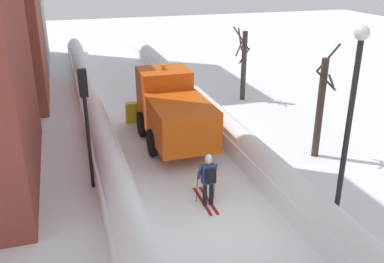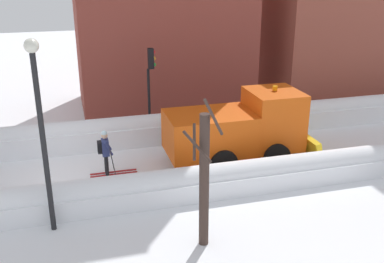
{
  "view_description": "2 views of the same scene",
  "coord_description": "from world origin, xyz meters",
  "px_view_note": "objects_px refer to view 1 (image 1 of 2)",
  "views": [
    {
      "loc": [
        -3.95,
        -9.86,
        7.4
      ],
      "look_at": [
        0.68,
        5.0,
        1.12
      ],
      "focal_mm": 39.99,
      "sensor_mm": 36.0,
      "label": 1
    },
    {
      "loc": [
        16.3,
        0.33,
        7.76
      ],
      "look_at": [
        0.43,
        4.73,
        1.56
      ],
      "focal_mm": 42.56,
      "sensor_mm": 36.0,
      "label": 2
    }
  ],
  "objects_px": {
    "plow_truck": "(172,110)",
    "bare_tree_near": "(320,107)",
    "street_lamp": "(351,107)",
    "skier": "(208,178)",
    "bare_tree_mid": "(244,64)",
    "traffic_light_pole": "(85,106)"
  },
  "relations": [
    {
      "from": "street_lamp",
      "to": "bare_tree_mid",
      "type": "height_order",
      "value": "street_lamp"
    },
    {
      "from": "traffic_light_pole",
      "to": "street_lamp",
      "type": "bearing_deg",
      "value": -32.67
    },
    {
      "from": "skier",
      "to": "street_lamp",
      "type": "bearing_deg",
      "value": -29.68
    },
    {
      "from": "skier",
      "to": "bare_tree_near",
      "type": "height_order",
      "value": "bare_tree_near"
    },
    {
      "from": "street_lamp",
      "to": "bare_tree_mid",
      "type": "bearing_deg",
      "value": 79.85
    },
    {
      "from": "skier",
      "to": "bare_tree_near",
      "type": "distance_m",
      "value": 5.95
    },
    {
      "from": "street_lamp",
      "to": "bare_tree_mid",
      "type": "xyz_separation_m",
      "value": [
        2.16,
        12.06,
        -1.62
      ]
    },
    {
      "from": "bare_tree_near",
      "to": "bare_tree_mid",
      "type": "xyz_separation_m",
      "value": [
        0.2,
        7.83,
        -0.07
      ]
    },
    {
      "from": "skier",
      "to": "bare_tree_near",
      "type": "xyz_separation_m",
      "value": [
        5.39,
        2.27,
        1.1
      ]
    },
    {
      "from": "plow_truck",
      "to": "bare_tree_near",
      "type": "xyz_separation_m",
      "value": [
        5.15,
        -3.12,
        0.62
      ]
    },
    {
      "from": "skier",
      "to": "traffic_light_pole",
      "type": "distance_m",
      "value": 4.65
    },
    {
      "from": "bare_tree_near",
      "to": "skier",
      "type": "bearing_deg",
      "value": -157.2
    },
    {
      "from": "street_lamp",
      "to": "bare_tree_mid",
      "type": "relative_size",
      "value": 1.44
    },
    {
      "from": "bare_tree_mid",
      "to": "traffic_light_pole",
      "type": "bearing_deg",
      "value": -139.76
    },
    {
      "from": "skier",
      "to": "traffic_light_pole",
      "type": "height_order",
      "value": "traffic_light_pole"
    },
    {
      "from": "plow_truck",
      "to": "street_lamp",
      "type": "height_order",
      "value": "street_lamp"
    },
    {
      "from": "plow_truck",
      "to": "street_lamp",
      "type": "xyz_separation_m",
      "value": [
        3.18,
        -7.34,
        2.17
      ]
    },
    {
      "from": "skier",
      "to": "bare_tree_mid",
      "type": "height_order",
      "value": "bare_tree_mid"
    },
    {
      "from": "plow_truck",
      "to": "bare_tree_mid",
      "type": "xyz_separation_m",
      "value": [
        5.34,
        4.71,
        0.55
      ]
    },
    {
      "from": "traffic_light_pole",
      "to": "bare_tree_near",
      "type": "bearing_deg",
      "value": -1.22
    },
    {
      "from": "bare_tree_near",
      "to": "street_lamp",
      "type": "bearing_deg",
      "value": -114.92
    },
    {
      "from": "plow_truck",
      "to": "bare_tree_mid",
      "type": "relative_size",
      "value": 1.47
    }
  ]
}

